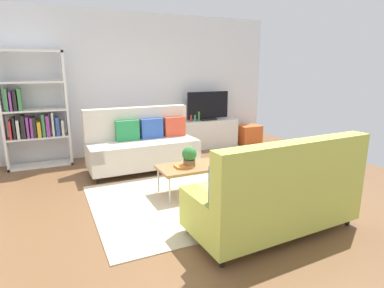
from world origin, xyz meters
name	(u,v)px	position (x,y,z in m)	size (l,w,h in m)	color
ground_plane	(186,196)	(0.00, 0.00, 0.00)	(7.68, 7.68, 0.00)	brown
wall_far	(132,85)	(0.00, 2.80, 1.45)	(6.40, 0.12, 2.90)	silver
area_rug	(199,197)	(0.15, -0.12, 0.01)	(2.90, 2.20, 0.01)	beige
couch_beige	(142,145)	(-0.19, 1.51, 0.45)	(1.91, 0.86, 1.10)	beige
couch_green	(276,195)	(0.49, -1.34, 0.45)	(1.93, 0.92, 1.10)	#C1CC51
coffee_table	(196,167)	(0.20, 0.08, 0.39)	(1.10, 0.56, 0.42)	#9E7042
tv_console	(207,134)	(1.62, 2.46, 0.32)	(1.40, 0.44, 0.64)	silver
tv	(208,106)	(1.62, 2.44, 0.95)	(1.00, 0.20, 0.64)	black
bookshelf	(34,114)	(-1.91, 2.48, 0.98)	(1.10, 0.36, 2.10)	white
storage_trunk	(249,134)	(2.72, 2.36, 0.22)	(0.52, 0.40, 0.44)	orange
potted_plant	(189,156)	(0.09, 0.07, 0.57)	(0.21, 0.21, 0.29)	brown
table_book_0	(184,166)	(0.00, 0.07, 0.44)	(0.24, 0.18, 0.03)	orange
vase_0	(183,118)	(1.04, 2.51, 0.72)	(0.09, 0.09, 0.16)	silver
bottle_0	(191,118)	(1.19, 2.42, 0.71)	(0.05, 0.05, 0.14)	red
bottle_1	(195,118)	(1.29, 2.42, 0.71)	(0.05, 0.05, 0.14)	#3F8C4C
bottle_2	(199,116)	(1.39, 2.42, 0.74)	(0.04, 0.04, 0.21)	#3F8C4C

